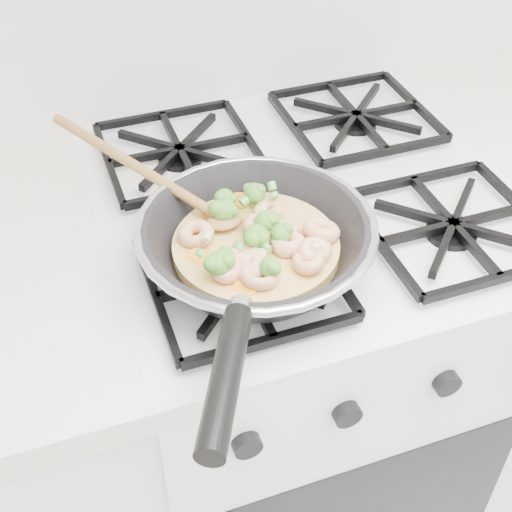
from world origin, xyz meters
name	(u,v)px	position (x,y,z in m)	size (l,w,h in m)	color
stove	(296,383)	(0.00, 1.70, 0.46)	(0.60, 0.60, 0.92)	white
skillet	(255,242)	(-0.13, 1.56, 0.96)	(0.35, 0.58, 0.09)	black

